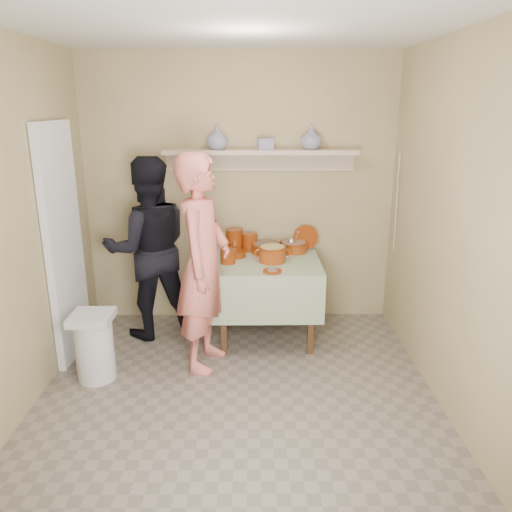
{
  "coord_description": "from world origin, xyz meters",
  "views": [
    {
      "loc": [
        0.11,
        -3.09,
        2.12
      ],
      "look_at": [
        0.15,
        0.75,
        0.95
      ],
      "focal_mm": 35.0,
      "sensor_mm": 36.0,
      "label": 1
    }
  ],
  "objects_px": {
    "serving_table": "(266,271)",
    "trash_bin": "(95,346)",
    "person_helper": "(149,249)",
    "cazuela_rice": "(272,253)",
    "person_cook": "(203,264)"
  },
  "relations": [
    {
      "from": "serving_table",
      "to": "trash_bin",
      "type": "height_order",
      "value": "serving_table"
    },
    {
      "from": "person_helper",
      "to": "serving_table",
      "type": "relative_size",
      "value": 1.74
    },
    {
      "from": "cazuela_rice",
      "to": "trash_bin",
      "type": "relative_size",
      "value": 0.59
    },
    {
      "from": "serving_table",
      "to": "cazuela_rice",
      "type": "bearing_deg",
      "value": -59.62
    },
    {
      "from": "cazuela_rice",
      "to": "trash_bin",
      "type": "bearing_deg",
      "value": -154.0
    },
    {
      "from": "person_helper",
      "to": "person_cook",
      "type": "bearing_deg",
      "value": 114.94
    },
    {
      "from": "person_helper",
      "to": "serving_table",
      "type": "bearing_deg",
      "value": 158.95
    },
    {
      "from": "person_cook",
      "to": "trash_bin",
      "type": "height_order",
      "value": "person_cook"
    },
    {
      "from": "person_cook",
      "to": "person_helper",
      "type": "bearing_deg",
      "value": 55.86
    },
    {
      "from": "serving_table",
      "to": "cazuela_rice",
      "type": "distance_m",
      "value": 0.23
    },
    {
      "from": "trash_bin",
      "to": "person_helper",
      "type": "bearing_deg",
      "value": 70.2
    },
    {
      "from": "person_cook",
      "to": "serving_table",
      "type": "xyz_separation_m",
      "value": [
        0.52,
        0.54,
        -0.25
      ]
    },
    {
      "from": "serving_table",
      "to": "person_helper",
      "type": "bearing_deg",
      "value": 177.33
    },
    {
      "from": "person_helper",
      "to": "cazuela_rice",
      "type": "xyz_separation_m",
      "value": [
        1.13,
        -0.14,
        0.0
      ]
    },
    {
      "from": "person_helper",
      "to": "cazuela_rice",
      "type": "relative_size",
      "value": 5.12
    }
  ]
}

